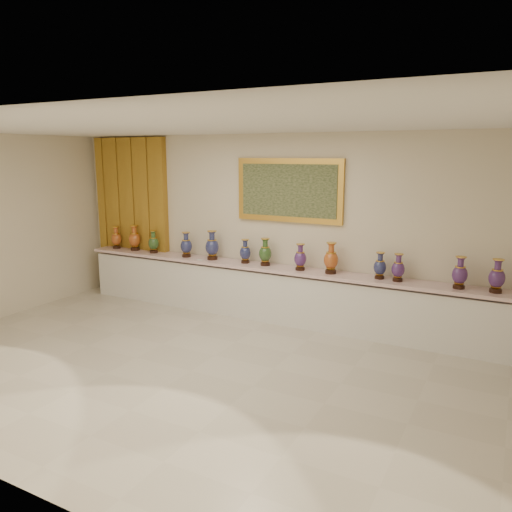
{
  "coord_description": "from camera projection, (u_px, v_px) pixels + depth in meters",
  "views": [
    {
      "loc": [
        3.47,
        -4.78,
        2.68
      ],
      "look_at": [
        0.02,
        1.7,
        1.17
      ],
      "focal_mm": 35.0,
      "sensor_mm": 36.0,
      "label": 1
    }
  ],
  "objects": [
    {
      "name": "ground",
      "position": [
        191.0,
        371.0,
        6.27
      ],
      "size": [
        8.0,
        8.0,
        0.0
      ],
      "primitive_type": "plane",
      "color": "beige",
      "rests_on": "ground"
    },
    {
      "name": "room",
      "position": [
        154.0,
        213.0,
        9.22
      ],
      "size": [
        8.0,
        8.0,
        8.0
      ],
      "color": "beige",
      "rests_on": "ground"
    },
    {
      "name": "counter",
      "position": [
        271.0,
        294.0,
        8.14
      ],
      "size": [
        7.28,
        0.48,
        0.9
      ],
      "color": "white",
      "rests_on": "ground"
    },
    {
      "name": "vase_0",
      "position": [
        116.0,
        239.0,
        9.53
      ],
      "size": [
        0.24,
        0.24,
        0.42
      ],
      "rotation": [
        0.0,
        0.0,
        -0.25
      ],
      "color": "black",
      "rests_on": "counter"
    },
    {
      "name": "vase_1",
      "position": [
        135.0,
        239.0,
        9.33
      ],
      "size": [
        0.27,
        0.27,
        0.47
      ],
      "rotation": [
        0.0,
        0.0,
        0.24
      ],
      "color": "black",
      "rests_on": "counter"
    },
    {
      "name": "vase_2",
      "position": [
        154.0,
        243.0,
        9.09
      ],
      "size": [
        0.24,
        0.24,
        0.41
      ],
      "rotation": [
        0.0,
        0.0,
        0.33
      ],
      "color": "black",
      "rests_on": "counter"
    },
    {
      "name": "vase_3",
      "position": [
        186.0,
        246.0,
        8.74
      ],
      "size": [
        0.25,
        0.25,
        0.44
      ],
      "rotation": [
        0.0,
        0.0,
        0.28
      ],
      "color": "black",
      "rests_on": "counter"
    },
    {
      "name": "vase_4",
      "position": [
        212.0,
        247.0,
        8.51
      ],
      "size": [
        0.29,
        0.29,
        0.5
      ],
      "rotation": [
        0.0,
        0.0,
        -0.32
      ],
      "color": "black",
      "rests_on": "counter"
    },
    {
      "name": "vase_5",
      "position": [
        245.0,
        252.0,
        8.25
      ],
      "size": [
        0.19,
        0.19,
        0.4
      ],
      "rotation": [
        0.0,
        0.0,
        0.03
      ],
      "color": "black",
      "rests_on": "counter"
    },
    {
      "name": "vase_6",
      "position": [
        265.0,
        253.0,
        8.07
      ],
      "size": [
        0.25,
        0.25,
        0.45
      ],
      "rotation": [
        0.0,
        0.0,
        0.25
      ],
      "color": "black",
      "rests_on": "counter"
    },
    {
      "name": "vase_7",
      "position": [
        300.0,
        258.0,
        7.74
      ],
      "size": [
        0.25,
        0.25,
        0.42
      ],
      "rotation": [
        0.0,
        0.0,
        0.41
      ],
      "color": "black",
      "rests_on": "counter"
    },
    {
      "name": "vase_8",
      "position": [
        331.0,
        260.0,
        7.52
      ],
      "size": [
        0.25,
        0.25,
        0.48
      ],
      "rotation": [
        0.0,
        0.0,
        0.17
      ],
      "color": "black",
      "rests_on": "counter"
    },
    {
      "name": "vase_9",
      "position": [
        380.0,
        267.0,
        7.21
      ],
      "size": [
        0.21,
        0.21,
        0.39
      ],
      "rotation": [
        0.0,
        0.0,
        0.16
      ],
      "color": "black",
      "rests_on": "counter"
    },
    {
      "name": "vase_10",
      "position": [
        398.0,
        269.0,
        7.07
      ],
      "size": [
        0.21,
        0.21,
        0.4
      ],
      "rotation": [
        0.0,
        0.0,
        -0.18
      ],
      "color": "black",
      "rests_on": "counter"
    },
    {
      "name": "vase_11",
      "position": [
        460.0,
        274.0,
        6.68
      ],
      "size": [
        0.24,
        0.24,
        0.44
      ],
      "rotation": [
        0.0,
        0.0,
        0.18
      ],
      "color": "black",
      "rests_on": "counter"
    },
    {
      "name": "vase_12",
      "position": [
        497.0,
        278.0,
        6.49
      ],
      "size": [
        0.23,
        0.23,
        0.45
      ],
      "rotation": [
        0.0,
        0.0,
        0.12
      ],
      "color": "black",
      "rests_on": "counter"
    },
    {
      "name": "label_card",
      "position": [
        200.0,
        260.0,
        8.52
      ],
      "size": [
        0.1,
        0.06,
        0.0
      ],
      "primitive_type": "cube",
      "color": "white",
      "rests_on": "counter"
    }
  ]
}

